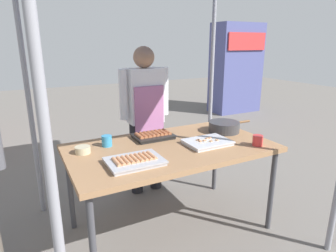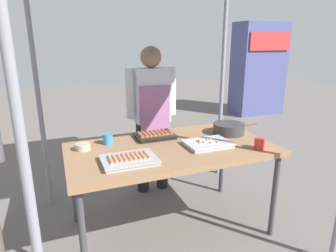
{
  "view_description": "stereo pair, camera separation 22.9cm",
  "coord_description": "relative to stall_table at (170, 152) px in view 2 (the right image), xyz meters",
  "views": [
    {
      "loc": [
        -1.02,
        -1.9,
        1.54
      ],
      "look_at": [
        0.0,
        0.05,
        0.9
      ],
      "focal_mm": 30.9,
      "sensor_mm": 36.0,
      "label": 1
    },
    {
      "loc": [
        -0.81,
        -2.0,
        1.54
      ],
      "look_at": [
        0.0,
        0.05,
        0.9
      ],
      "focal_mm": 30.9,
      "sensor_mm": 36.0,
      "label": 2
    }
  ],
  "objects": [
    {
      "name": "ground_plane",
      "position": [
        0.0,
        0.0,
        -0.7
      ],
      "size": [
        18.0,
        18.0,
        0.0
      ],
      "primitive_type": "plane",
      "color": "#66605B"
    },
    {
      "name": "stall_table",
      "position": [
        0.0,
        0.0,
        0.0
      ],
      "size": [
        1.6,
        0.9,
        0.75
      ],
      "color": "#9E724C",
      "rests_on": "ground"
    },
    {
      "name": "tray_grilled_sausages",
      "position": [
        -0.05,
        0.23,
        0.08
      ],
      "size": [
        0.33,
        0.24,
        0.05
      ],
      "color": "black",
      "rests_on": "stall_table"
    },
    {
      "name": "tray_meat_skewers",
      "position": [
        0.28,
        -0.1,
        0.07
      ],
      "size": [
        0.36,
        0.26,
        0.04
      ],
      "color": "silver",
      "rests_on": "stall_table"
    },
    {
      "name": "tray_pork_links",
      "position": [
        -0.38,
        -0.2,
        0.07
      ],
      "size": [
        0.37,
        0.27,
        0.05
      ],
      "color": "#ADADB2",
      "rests_on": "stall_table"
    },
    {
      "name": "cooking_wok",
      "position": [
        0.61,
        0.11,
        0.1
      ],
      "size": [
        0.44,
        0.28,
        0.09
      ],
      "color": "#38383A",
      "rests_on": "stall_table"
    },
    {
      "name": "condiment_bowl",
      "position": [
        -0.65,
        0.16,
        0.08
      ],
      "size": [
        0.11,
        0.11,
        0.05
      ],
      "primitive_type": "cylinder",
      "color": "#BFB28C",
      "rests_on": "stall_table"
    },
    {
      "name": "drink_cup_near_edge",
      "position": [
        -0.45,
        0.23,
        0.1
      ],
      "size": [
        0.08,
        0.08,
        0.09
      ],
      "primitive_type": "cylinder",
      "color": "#338CBF",
      "rests_on": "stall_table"
    },
    {
      "name": "drink_cup_by_wok",
      "position": [
        0.61,
        -0.31,
        0.09
      ],
      "size": [
        0.08,
        0.08,
        0.08
      ],
      "primitive_type": "cylinder",
      "color": "red",
      "rests_on": "stall_table"
    },
    {
      "name": "vendor_woman",
      "position": [
        0.09,
        0.71,
        0.19
      ],
      "size": [
        0.52,
        0.22,
        1.51
      ],
      "rotation": [
        0.0,
        0.0,
        3.14
      ],
      "color": "black",
      "rests_on": "ground"
    },
    {
      "name": "neighbor_stall_left",
      "position": [
        3.38,
        3.23,
        0.28
      ],
      "size": [
        1.09,
        0.61,
        1.95
      ],
      "color": "#4C518C",
      "rests_on": "ground"
    }
  ]
}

